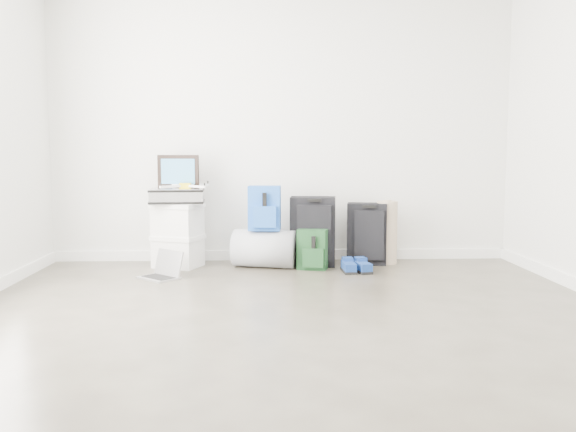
{
  "coord_description": "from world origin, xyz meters",
  "views": [
    {
      "loc": [
        -0.19,
        -3.52,
        1.07
      ],
      "look_at": [
        0.04,
        1.9,
        0.5
      ],
      "focal_mm": 38.0,
      "sensor_mm": 36.0,
      "label": 1
    }
  ],
  "objects_px": {
    "duffel_bag": "(265,249)",
    "laptop": "(163,271)",
    "large_suitcase": "(313,231)",
    "carry_on": "(367,234)",
    "boxes_stack": "(178,235)",
    "briefcase": "(177,196)"
  },
  "relations": [
    {
      "from": "briefcase",
      "to": "large_suitcase",
      "type": "bearing_deg",
      "value": -3.34
    },
    {
      "from": "boxes_stack",
      "to": "carry_on",
      "type": "bearing_deg",
      "value": 23.8
    },
    {
      "from": "boxes_stack",
      "to": "carry_on",
      "type": "height_order",
      "value": "boxes_stack"
    },
    {
      "from": "briefcase",
      "to": "large_suitcase",
      "type": "distance_m",
      "value": 1.31
    },
    {
      "from": "carry_on",
      "to": "briefcase",
      "type": "bearing_deg",
      "value": -167.42
    },
    {
      "from": "duffel_bag",
      "to": "large_suitcase",
      "type": "bearing_deg",
      "value": 23.31
    },
    {
      "from": "briefcase",
      "to": "large_suitcase",
      "type": "height_order",
      "value": "briefcase"
    },
    {
      "from": "briefcase",
      "to": "duffel_bag",
      "type": "bearing_deg",
      "value": -7.7
    },
    {
      "from": "large_suitcase",
      "to": "laptop",
      "type": "xyz_separation_m",
      "value": [
        -1.33,
        -0.52,
        -0.27
      ]
    },
    {
      "from": "duffel_bag",
      "to": "carry_on",
      "type": "xyz_separation_m",
      "value": [
        0.98,
        0.13,
        0.12
      ]
    },
    {
      "from": "duffel_bag",
      "to": "laptop",
      "type": "height_order",
      "value": "duffel_bag"
    },
    {
      "from": "briefcase",
      "to": "duffel_bag",
      "type": "distance_m",
      "value": 0.95
    },
    {
      "from": "carry_on",
      "to": "boxes_stack",
      "type": "bearing_deg",
      "value": -167.42
    },
    {
      "from": "duffel_bag",
      "to": "large_suitcase",
      "type": "height_order",
      "value": "large_suitcase"
    },
    {
      "from": "duffel_bag",
      "to": "laptop",
      "type": "xyz_separation_m",
      "value": [
        -0.87,
        -0.46,
        -0.12
      ]
    },
    {
      "from": "laptop",
      "to": "briefcase",
      "type": "bearing_deg",
      "value": 126.44
    },
    {
      "from": "boxes_stack",
      "to": "laptop",
      "type": "height_order",
      "value": "boxes_stack"
    },
    {
      "from": "boxes_stack",
      "to": "large_suitcase",
      "type": "xyz_separation_m",
      "value": [
        1.27,
        0.0,
        0.03
      ]
    },
    {
      "from": "duffel_bag",
      "to": "laptop",
      "type": "bearing_deg",
      "value": -136.96
    },
    {
      "from": "laptop",
      "to": "carry_on",
      "type": "bearing_deg",
      "value": 60.82
    },
    {
      "from": "briefcase",
      "to": "carry_on",
      "type": "bearing_deg",
      "value": -1.31
    },
    {
      "from": "large_suitcase",
      "to": "laptop",
      "type": "height_order",
      "value": "large_suitcase"
    }
  ]
}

